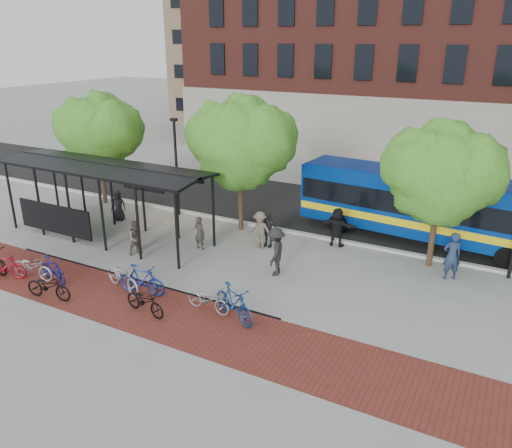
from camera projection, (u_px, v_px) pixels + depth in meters
The scene contains 28 objects.
ground at pixel (264, 266), 20.69m from camera, with size 160.00×160.00×0.00m, color #9E9E99.
asphalt_street at pixel (331, 211), 27.30m from camera, with size 160.00×8.00×0.01m, color black.
curb at pixel (302, 234), 23.98m from camera, with size 160.00×0.25×0.12m, color #B7B7B2.
brick_strip at pixel (148, 309), 17.44m from camera, with size 24.00×3.00×0.01m, color maroon.
bike_rack_rail at pixel (137, 290), 18.76m from camera, with size 12.00×0.05×0.95m, color black.
bus_shelter at pixel (102, 175), 22.83m from camera, with size 10.60×3.07×3.60m.
tree_a at pixel (99, 129), 27.23m from camera, with size 4.90×4.00×6.18m.
tree_b at pixel (242, 140), 23.18m from camera, with size 5.15×4.20×6.47m.
tree_c at pixel (444, 171), 19.35m from camera, with size 4.66×3.80×5.92m.
lamp_post_left at pixel (176, 165), 25.79m from camera, with size 0.35×0.20×5.12m.
bus at pixel (427, 203), 22.75m from camera, with size 11.86×3.64×3.15m.
bike_1 at pixel (4, 266), 19.47m from camera, with size 0.49×1.74×1.05m, color maroon.
bike_2 at pixel (32, 267), 19.46m from camera, with size 0.68×1.95×1.02m, color #A1A1A4.
bike_3 at pixel (53, 270), 19.25m from camera, with size 0.47×1.67×1.00m, color navy.
bike_4 at pixel (49, 286), 17.98m from camera, with size 0.65×1.86×0.98m, color black.
bike_6 at pixel (123, 276), 18.59m from camera, with size 0.74×2.11×1.11m, color #A8A9AB.
bike_7 at pixel (142, 280), 18.27m from camera, with size 0.54×1.93×1.16m, color navy.
bike_8 at pixel (145, 301), 17.01m from camera, with size 0.62×1.78×0.94m, color black.
bike_10 at pixel (208, 299), 17.17m from camera, with size 0.61×1.74×0.91m, color #949396.
bike_11 at pixel (234, 303), 16.60m from camera, with size 0.58×2.07×1.24m, color navy.
pedestrian_0 at pixel (118, 205), 25.70m from camera, with size 0.78×0.51×1.59m, color black.
pedestrian_1 at pixel (200, 233), 22.17m from camera, with size 0.55×0.36×1.52m, color #38322D.
pedestrian_3 at pixel (260, 230), 22.21m from camera, with size 1.11×0.64×1.73m, color brown.
pedestrian_4 at pixel (268, 229), 22.40m from camera, with size 0.97×0.41×1.66m, color #2B2B2B.
pedestrian_5 at pixel (337, 227), 22.46m from camera, with size 1.67×0.53×1.81m, color black.
pedestrian_7 at pixel (452, 256), 19.30m from camera, with size 0.71×0.47×1.95m, color navy.
pedestrian_8 at pixel (136, 238), 21.61m from camera, with size 0.75×0.58×1.54m, color brown.
pedestrian_9 at pixel (276, 252), 19.67m from camera, with size 1.27×0.73×1.97m, color black.
Camera 1 is at (8.53, -16.71, 8.90)m, focal length 35.00 mm.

